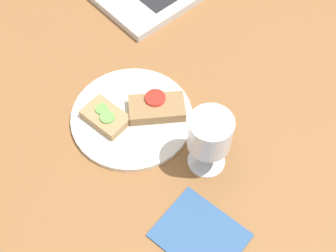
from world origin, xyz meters
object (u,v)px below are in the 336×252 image
object	(u,v)px
plate	(132,117)
sandwich_with_cucumber	(106,117)
wine_glass	(210,135)
sandwich_with_tomato	(157,108)
napkin	(200,235)

from	to	relation	value
plate	sandwich_with_cucumber	distance (cm)	5.59
sandwich_with_cucumber	wine_glass	distance (cm)	23.79
sandwich_with_tomato	wine_glass	bearing A→B (deg)	-0.87
plate	sandwich_with_tomato	distance (cm)	5.67
sandwich_with_tomato	sandwich_with_cucumber	world-z (taller)	sandwich_with_tomato
wine_glass	napkin	world-z (taller)	wine_glass
plate	sandwich_with_tomato	bearing A→B (deg)	59.61
plate	wine_glass	bearing A→B (deg)	13.88
plate	wine_glass	distance (cm)	20.62
plate	napkin	world-z (taller)	plate
sandwich_with_cucumber	wine_glass	size ratio (longest dim) A/B	0.71
plate	sandwich_with_tomato	world-z (taller)	sandwich_with_tomato
plate	sandwich_with_cucumber	xyz separation A→B (cm)	(-2.79, -4.58, 1.58)
napkin	wine_glass	bearing A→B (deg)	131.31
plate	sandwich_with_cucumber	bearing A→B (deg)	-121.34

